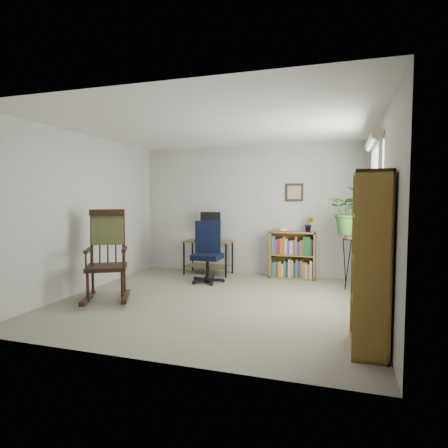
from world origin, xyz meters
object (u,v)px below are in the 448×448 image
(desk, at_px, (208,257))
(office_chair, at_px, (207,252))
(low_bookshelf, at_px, (292,255))
(tall_bookshelf, at_px, (370,261))
(rocking_chair, at_px, (106,255))

(desk, relative_size, office_chair, 0.84)
(low_bookshelf, bearing_deg, tall_bookshelf, -69.73)
(low_bookshelf, distance_m, tall_bookshelf, 3.16)
(desk, relative_size, low_bookshelf, 1.06)
(rocking_chair, relative_size, tall_bookshelf, 0.77)
(desk, bearing_deg, rocking_chair, -109.30)
(desk, height_order, office_chair, office_chair)
(tall_bookshelf, bearing_deg, low_bookshelf, 110.27)
(desk, distance_m, rocking_chair, 2.27)
(office_chair, xyz_separation_m, tall_bookshelf, (2.42, -2.17, 0.31))
(desk, bearing_deg, office_chair, -71.47)
(desk, relative_size, tall_bookshelf, 0.53)
(office_chair, bearing_deg, desk, 91.47)
(rocking_chair, relative_size, low_bookshelf, 1.54)
(office_chair, relative_size, rocking_chair, 0.82)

